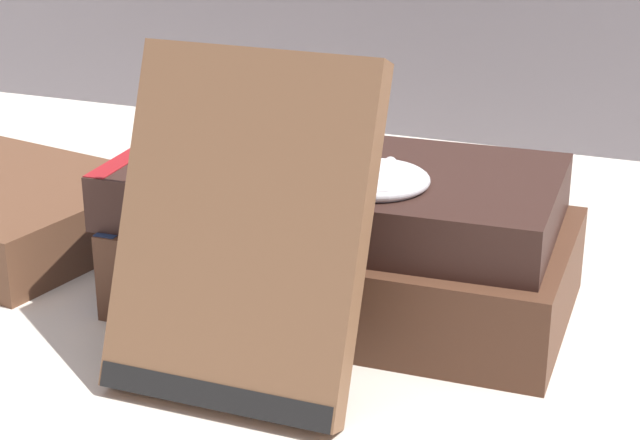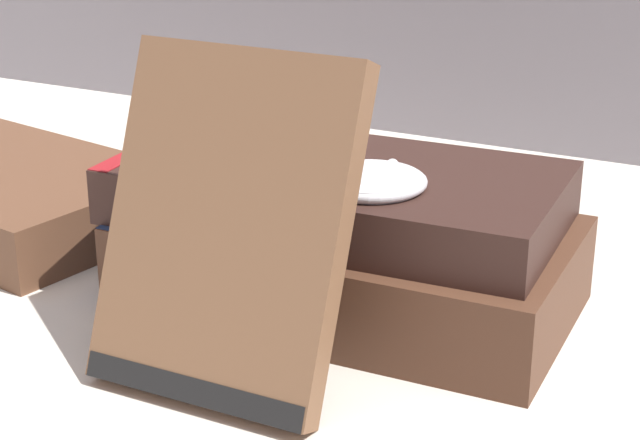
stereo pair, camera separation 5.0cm
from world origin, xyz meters
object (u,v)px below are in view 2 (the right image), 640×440
(book_flat_bottom, at_px, (341,262))
(pocket_watch, at_px, (370,181))
(book_flat_top, at_px, (329,191))
(book_leaning_front, at_px, (225,238))

(book_flat_bottom, height_order, pocket_watch, pocket_watch)
(book_flat_bottom, bearing_deg, book_flat_top, 159.23)
(book_flat_bottom, xyz_separation_m, book_leaning_front, (-0.01, -0.10, 0.05))
(pocket_watch, bearing_deg, book_flat_top, 146.69)
(book_flat_bottom, distance_m, pocket_watch, 0.07)
(pocket_watch, bearing_deg, book_leaning_front, -113.49)
(book_leaning_front, relative_size, pocket_watch, 2.57)
(book_flat_bottom, relative_size, book_flat_top, 0.99)
(book_leaning_front, bearing_deg, pocket_watch, 66.51)
(book_leaning_front, bearing_deg, book_flat_top, 89.22)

